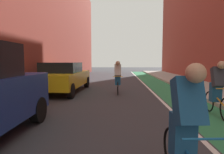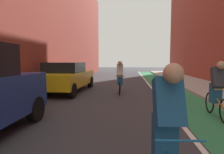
% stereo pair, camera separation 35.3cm
% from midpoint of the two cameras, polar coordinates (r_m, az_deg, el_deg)
% --- Properties ---
extents(ground_plane, '(81.47, 81.47, 0.00)m').
position_cam_midpoint_polar(ground_plane, '(8.01, -1.05, -6.70)').
color(ground_plane, '#38383D').
extents(bike_lane_paint, '(1.60, 37.03, 0.00)m').
position_cam_midpoint_polar(bike_lane_paint, '(10.25, 16.01, -4.34)').
color(bike_lane_paint, '#2D8451').
rests_on(bike_lane_paint, ground).
extents(lane_divider_stripe, '(0.12, 37.03, 0.00)m').
position_cam_midpoint_polar(lane_divider_stripe, '(10.08, 11.02, -4.39)').
color(lane_divider_stripe, white).
rests_on(lane_divider_stripe, ground).
extents(sidewalk_right, '(2.83, 37.03, 0.14)m').
position_cam_midpoint_polar(sidewalk_right, '(10.98, 27.35, -3.73)').
color(sidewalk_right, '#A8A59E').
rests_on(sidewalk_right, ground).
extents(parked_sedan_yellow_cab, '(2.06, 4.57, 1.53)m').
position_cam_midpoint_polar(parked_sedan_yellow_cab, '(10.13, -15.48, 0.04)').
color(parked_sedan_yellow_cab, yellow).
rests_on(parked_sedan_yellow_cab, ground).
extents(cyclist_mid, '(0.48, 1.65, 1.58)m').
position_cam_midpoint_polar(cyclist_mid, '(2.46, 17.47, -13.42)').
color(cyclist_mid, black).
rests_on(cyclist_mid, ground).
extents(cyclist_trailing, '(0.48, 1.69, 1.60)m').
position_cam_midpoint_polar(cyclist_trailing, '(6.17, 27.70, -3.14)').
color(cyclist_trailing, black).
rests_on(cyclist_trailing, ground).
extents(cyclist_far, '(0.48, 1.70, 1.60)m').
position_cam_midpoint_polar(cyclist_far, '(9.33, 0.65, -0.06)').
color(cyclist_far, black).
rests_on(cyclist_far, ground).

